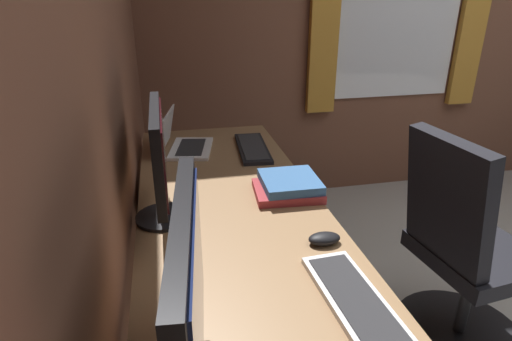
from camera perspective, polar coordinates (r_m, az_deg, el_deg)
wall_back at (r=1.00m, az=-24.24°, el=11.15°), size 4.44×0.10×2.60m
wall_right at (r=3.57m, az=23.62°, el=18.63°), size 0.10×4.96×2.60m
desk at (r=1.46m, az=-1.95°, el=-10.42°), size 2.32×0.68×0.73m
drawer_pedestal at (r=2.04m, az=-5.20°, el=-10.36°), size 0.40×0.51×0.69m
monitor_primary at (r=1.44m, az=-12.80°, el=1.70°), size 0.47×0.20×0.40m
monitor_secondary at (r=0.77m, az=-8.85°, el=-17.54°), size 0.48×0.20×0.43m
laptop_leftmost at (r=2.15m, az=-9.99°, el=3.90°), size 0.35×0.29×0.20m
keyboard_main at (r=1.16m, az=13.36°, el=-16.86°), size 0.43×0.16×0.02m
keyboard_spare at (r=2.13m, az=-0.45°, el=3.05°), size 0.43×0.17×0.02m
mouse_main at (r=1.38m, az=9.16°, el=-9.00°), size 0.06×0.10×0.03m
book_stack_near at (r=1.67m, az=4.41°, el=-2.11°), size 0.25×0.27×0.07m
office_chair at (r=1.97m, az=25.95°, el=-10.59°), size 0.56×0.57×0.97m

